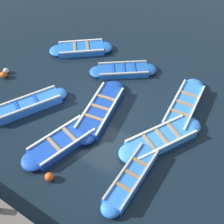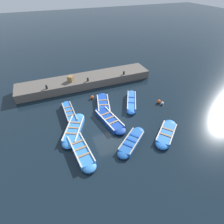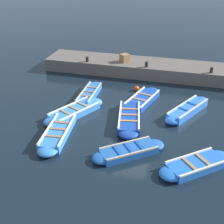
% 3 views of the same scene
% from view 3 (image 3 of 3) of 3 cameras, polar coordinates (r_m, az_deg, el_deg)
% --- Properties ---
extents(ground_plane, '(120.00, 120.00, 0.00)m').
position_cam_3_polar(ground_plane, '(15.90, 2.71, -1.68)').
color(ground_plane, black).
extents(boat_near_quay, '(2.89, 3.17, 0.38)m').
position_cam_3_polar(boat_near_quay, '(13.07, 15.10, -9.37)').
color(boat_near_quay, blue).
rests_on(boat_near_quay, ground).
extents(boat_stern_in, '(2.72, 3.15, 0.36)m').
position_cam_3_polar(boat_stern_in, '(13.42, 3.12, -7.18)').
color(boat_stern_in, '#1E59AD').
rests_on(boat_stern_in, ground).
extents(boat_end_of_row, '(3.82, 2.59, 0.40)m').
position_cam_3_polar(boat_end_of_row, '(16.55, -6.86, 0.12)').
color(boat_end_of_row, '#3884E0').
rests_on(boat_end_of_row, ground).
extents(boat_outer_left, '(3.66, 2.36, 0.46)m').
position_cam_3_polar(boat_outer_left, '(17.00, 13.67, 0.38)').
color(boat_outer_left, blue).
rests_on(boat_outer_left, ground).
extents(boat_alongside, '(4.07, 1.67, 0.41)m').
position_cam_3_polar(boat_alongside, '(15.85, 3.18, -1.07)').
color(boat_alongside, navy).
rests_on(boat_alongside, ground).
extents(boat_bow_out, '(3.95, 1.33, 0.41)m').
position_cam_3_polar(boat_bow_out, '(14.84, -9.83, -3.68)').
color(boat_bow_out, '#3884E0').
rests_on(boat_bow_out, ground).
extents(boat_far_corner, '(3.74, 1.84, 0.40)m').
position_cam_3_polar(boat_far_corner, '(17.77, 5.58, 2.24)').
color(boat_far_corner, '#1947B7').
rests_on(boat_far_corner, ground).
extents(boat_inner_gap, '(3.57, 0.84, 0.44)m').
position_cam_3_polar(boat_inner_gap, '(18.31, -4.21, 3.20)').
color(boat_inner_gap, blue).
rests_on(boat_inner_gap, ground).
extents(quay_wall, '(2.55, 14.24, 0.84)m').
position_cam_3_polar(quay_wall, '(21.81, 6.64, 7.95)').
color(quay_wall, '#605951').
rests_on(quay_wall, ground).
extents(bollard_north, '(0.20, 0.20, 0.35)m').
position_cam_3_polar(bollard_north, '(20.59, 17.72, 7.31)').
color(bollard_north, black).
rests_on(bollard_north, quay_wall).
extents(bollard_mid_north, '(0.20, 0.20, 0.35)m').
position_cam_3_polar(bollard_mid_north, '(20.74, 6.33, 8.65)').
color(bollard_mid_north, black).
rests_on(bollard_mid_north, quay_wall).
extents(bollard_mid_south, '(0.20, 0.20, 0.35)m').
position_cam_3_polar(bollard_mid_south, '(21.68, -4.56, 9.60)').
color(bollard_mid_south, black).
rests_on(bollard_mid_south, quay_wall).
extents(wooden_crate, '(0.75, 0.75, 0.53)m').
position_cam_3_polar(wooden_crate, '(21.60, 2.33, 9.84)').
color(wooden_crate, olive).
rests_on(wooden_crate, quay_wall).
extents(buoy_yellow_far, '(0.33, 0.33, 0.33)m').
position_cam_3_polar(buoy_yellow_far, '(19.19, 4.51, 4.32)').
color(buoy_yellow_far, '#E05119').
rests_on(buoy_yellow_far, ground).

